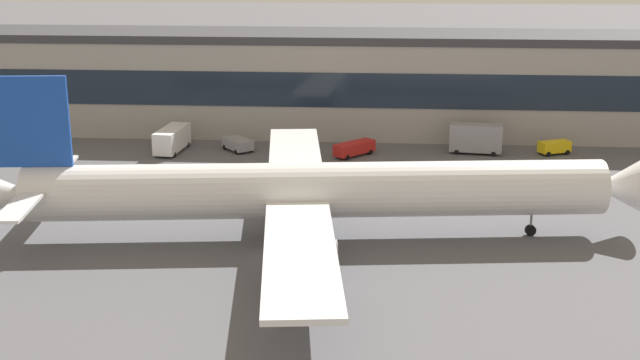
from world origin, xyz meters
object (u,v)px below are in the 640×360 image
airliner (308,190)px  follow_me_car (554,147)px  catering_truck (475,137)px  belt_loader (355,148)px  pushback_tractor (238,144)px  fuel_truck (172,139)px

airliner → follow_me_car: size_ratio=13.93×
airliner → catering_truck: size_ratio=8.91×
airliner → belt_loader: airliner is taller
catering_truck → pushback_tractor: bearing=-178.3°
pushback_tractor → belt_loader: belt_loader is taller
pushback_tractor → catering_truck: 33.27m
fuel_truck → catering_truck: catering_truck is taller
pushback_tractor → catering_truck: bearing=1.7°
catering_truck → airliner: bearing=-119.5°
fuel_truck → catering_truck: (42.44, 2.21, 0.41)m
pushback_tractor → catering_truck: (33.23, 0.99, 1.24)m
catering_truck → belt_loader: 16.87m
belt_loader → catering_truck: bearing=8.7°
airliner → pushback_tractor: airliner is taller
catering_truck → follow_me_car: 11.07m
pushback_tractor → fuel_truck: size_ratio=0.62×
airliner → pushback_tractor: (-12.91, 34.89, -4.05)m
pushback_tractor → belt_loader: (16.59, -1.56, 0.10)m
fuel_truck → belt_loader: (25.80, -0.34, -0.73)m
fuel_truck → follow_me_car: bearing=2.6°
catering_truck → belt_loader: catering_truck is taller
catering_truck → follow_me_car: (11.00, 0.26, -1.20)m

